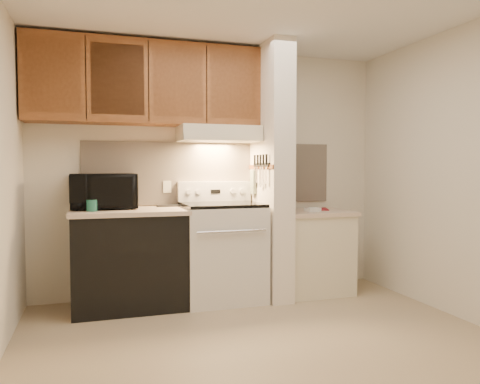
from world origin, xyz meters
name	(u,v)px	position (x,y,z in m)	size (l,w,h in m)	color
floor	(263,341)	(0.00, 0.00, 0.00)	(3.60, 3.60, 0.00)	tan
wall_back	(213,172)	(0.00, 1.50, 1.25)	(3.60, 0.02, 2.50)	silver
wall_right	(463,173)	(1.80, 0.00, 1.25)	(0.02, 3.00, 2.50)	silver
backsplash	(213,173)	(0.00, 1.49, 1.24)	(2.60, 0.02, 0.63)	beige
range_body	(222,253)	(0.00, 1.16, 0.46)	(0.76, 0.65, 0.92)	silver
oven_window	(231,255)	(0.00, 0.84, 0.50)	(0.50, 0.01, 0.30)	black
oven_handle	(232,231)	(0.00, 0.80, 0.72)	(0.02, 0.02, 0.65)	silver
cooktop	(222,205)	(0.00, 1.16, 0.94)	(0.74, 0.64, 0.03)	black
range_backguard	(215,191)	(0.00, 1.44, 1.05)	(0.76, 0.08, 0.20)	silver
range_display	(216,191)	(0.00, 1.40, 1.05)	(0.10, 0.01, 0.04)	black
range_knob_left_outer	(188,192)	(-0.28, 1.40, 1.05)	(0.05, 0.05, 0.02)	silver
range_knob_left_inner	(198,192)	(-0.18, 1.40, 1.05)	(0.05, 0.05, 0.02)	silver
range_knob_right_inner	(233,191)	(0.18, 1.40, 1.05)	(0.05, 0.05, 0.02)	silver
range_knob_right_outer	(242,191)	(0.28, 1.40, 1.05)	(0.05, 0.05, 0.02)	silver
dishwasher_front	(129,261)	(-0.88, 1.17, 0.43)	(1.00, 0.63, 0.87)	black
left_countertop	(129,212)	(-0.88, 1.17, 0.89)	(1.04, 0.67, 0.04)	beige
spoon_rest	(169,206)	(-0.48, 1.36, 0.92)	(0.24, 0.08, 0.02)	black
teal_jar	(92,206)	(-1.20, 1.06, 0.96)	(0.09, 0.09, 0.10)	#1B5C4C
outlet	(167,187)	(-0.48, 1.48, 1.10)	(0.08, 0.01, 0.12)	beige
microwave	(103,191)	(-1.10, 1.29, 1.07)	(0.59, 0.40, 0.33)	black
partition_pillar	(271,172)	(0.51, 1.15, 1.25)	(0.22, 0.70, 2.50)	white
pillar_trim	(260,167)	(0.39, 1.15, 1.30)	(0.01, 0.70, 0.04)	brown
knife_strip	(261,165)	(0.39, 1.10, 1.32)	(0.02, 0.42, 0.04)	black
knife_blade_a	(266,175)	(0.38, 0.93, 1.22)	(0.01, 0.04, 0.16)	silver
knife_handle_a	(266,159)	(0.38, 0.93, 1.37)	(0.02, 0.02, 0.10)	black
knife_blade_b	(263,176)	(0.38, 1.03, 1.21)	(0.01, 0.04, 0.18)	silver
knife_handle_b	(263,160)	(0.38, 1.02, 1.37)	(0.02, 0.02, 0.10)	black
knife_blade_c	(261,177)	(0.38, 1.09, 1.20)	(0.01, 0.04, 0.20)	silver
knife_handle_c	(260,160)	(0.38, 1.10, 1.37)	(0.02, 0.02, 0.10)	black
knife_blade_d	(257,175)	(0.38, 1.19, 1.22)	(0.01, 0.04, 0.16)	silver
knife_handle_d	(258,160)	(0.38, 1.18, 1.37)	(0.02, 0.02, 0.10)	black
knife_blade_e	(255,176)	(0.38, 1.26, 1.21)	(0.01, 0.04, 0.18)	silver
knife_handle_e	(255,160)	(0.38, 1.26, 1.37)	(0.02, 0.02, 0.10)	black
oven_mitt	(253,182)	(0.38, 1.32, 1.14)	(0.03, 0.10, 0.24)	gray
right_cab_base	(312,253)	(0.97, 1.15, 0.40)	(0.70, 0.60, 0.81)	beige
right_countertop	(313,212)	(0.97, 1.15, 0.83)	(0.74, 0.64, 0.04)	beige
red_folder	(317,209)	(1.07, 1.25, 0.85)	(0.22, 0.30, 0.01)	maroon
white_box	(313,210)	(0.92, 1.05, 0.87)	(0.15, 0.10, 0.04)	white
range_hood	(218,134)	(0.00, 1.28, 1.62)	(0.78, 0.44, 0.15)	beige
hood_lip	(224,137)	(0.00, 1.07, 1.58)	(0.78, 0.04, 0.06)	beige
upper_cabinets	(147,84)	(-0.69, 1.32, 2.08)	(2.18, 0.33, 0.77)	brown
cab_door_a	(53,76)	(-1.51, 1.17, 2.08)	(0.46, 0.01, 0.63)	brown
cab_gap_a	(86,77)	(-1.23, 1.16, 2.08)	(0.01, 0.01, 0.73)	black
cab_door_b	(118,79)	(-0.96, 1.17, 2.08)	(0.46, 0.01, 0.63)	brown
cab_gap_b	(149,81)	(-0.69, 1.16, 2.08)	(0.01, 0.01, 0.73)	black
cab_door_c	(178,83)	(-0.42, 1.17, 2.08)	(0.46, 0.01, 0.63)	brown
cab_gap_c	(207,84)	(-0.14, 1.16, 2.08)	(0.01, 0.01, 0.73)	black
cab_door_d	(234,86)	(0.13, 1.17, 2.08)	(0.46, 0.01, 0.63)	brown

